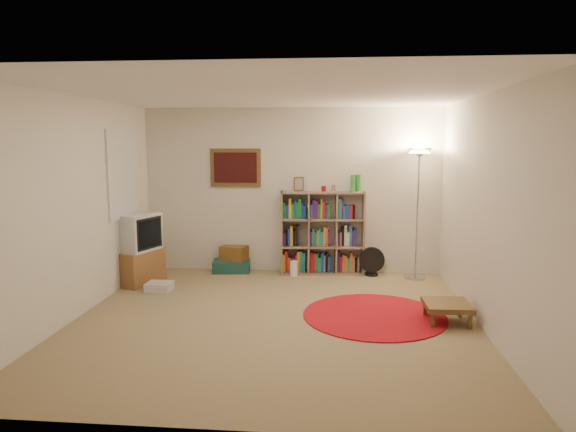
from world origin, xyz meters
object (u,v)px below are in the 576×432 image
at_px(floor_fan, 372,261).
at_px(bookshelf, 321,234).
at_px(suitcase, 232,266).
at_px(floor_lamp, 419,171).
at_px(tv_stand, 137,250).
at_px(side_table, 447,306).

bearing_deg(floor_fan, bookshelf, 173.35).
bearing_deg(suitcase, bookshelf, -2.63).
bearing_deg(floor_lamp, tv_stand, -171.50).
height_order(bookshelf, side_table, bookshelf).
height_order(suitcase, side_table, side_table).
bearing_deg(floor_fan, side_table, -68.71).
height_order(floor_lamp, floor_fan, floor_lamp).
bearing_deg(floor_lamp, bookshelf, 171.35).
distance_m(bookshelf, side_table, 2.57).
distance_m(floor_fan, tv_stand, 3.42).
xyz_separation_m(tv_stand, suitcase, (1.20, 0.74, -0.39)).
height_order(bookshelf, tv_stand, bookshelf).
height_order(bookshelf, floor_fan, bookshelf).
relative_size(tv_stand, suitcase, 1.69).
distance_m(bookshelf, floor_lamp, 1.71).
distance_m(floor_lamp, tv_stand, 4.16).
bearing_deg(tv_stand, side_table, 2.98).
relative_size(floor_lamp, floor_fan, 4.40).
xyz_separation_m(bookshelf, floor_lamp, (1.39, -0.21, 0.97)).
bearing_deg(side_table, tv_stand, 162.47).
bearing_deg(side_table, floor_lamp, 91.83).
height_order(bookshelf, suitcase, bookshelf).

